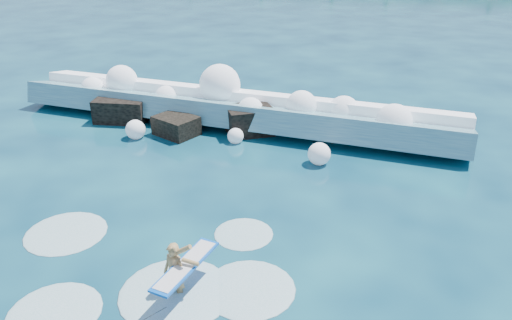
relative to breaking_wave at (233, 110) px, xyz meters
The scene contains 6 objects.
ground 7.86m from the breaking_wave, 78.80° to the right, with size 200.00×200.00×0.00m, color #07273F.
breaking_wave is the anchor object (origin of this frame).
rock_cluster 2.41m from the breaking_wave, 147.67° to the right, with size 8.09×3.18×1.26m.
surfer_with_board 11.04m from the breaking_wave, 74.89° to the right, with size 0.96×2.80×1.57m.
wave_spray 0.54m from the breaking_wave, 38.65° to the right, with size 14.57×4.70×2.39m.
surf_foam 10.66m from the breaking_wave, 77.86° to the right, with size 8.98×6.11×0.13m.
Camera 1 is at (6.07, -10.97, 7.69)m, focal length 35.00 mm.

